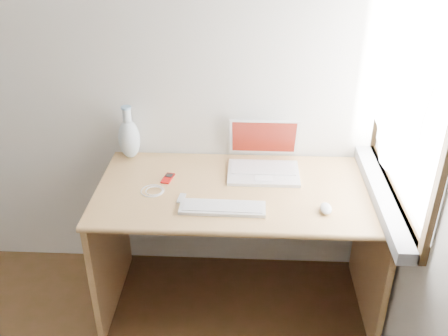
{
  "coord_description": "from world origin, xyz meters",
  "views": [
    {
      "loc": [
        1.04,
        -0.73,
        2.06
      ],
      "look_at": [
        0.94,
        1.35,
        0.88
      ],
      "focal_mm": 40.0,
      "sensor_mm": 36.0,
      "label": 1
    }
  ],
  "objects_px": {
    "desk": "(240,215)",
    "vase": "(129,137)",
    "laptop": "(264,160)",
    "external_keyboard": "(222,208)"
  },
  "relations": [
    {
      "from": "desk",
      "to": "laptop",
      "type": "xyz_separation_m",
      "value": [
        0.12,
        0.11,
        0.27
      ]
    },
    {
      "from": "desk",
      "to": "laptop",
      "type": "bearing_deg",
      "value": 42.07
    },
    {
      "from": "desk",
      "to": "laptop",
      "type": "height_order",
      "value": "laptop"
    },
    {
      "from": "desk",
      "to": "vase",
      "type": "bearing_deg",
      "value": 160.62
    },
    {
      "from": "desk",
      "to": "vase",
      "type": "distance_m",
      "value": 0.73
    },
    {
      "from": "desk",
      "to": "external_keyboard",
      "type": "xyz_separation_m",
      "value": [
        -0.08,
        -0.28,
        0.23
      ]
    },
    {
      "from": "desk",
      "to": "external_keyboard",
      "type": "distance_m",
      "value": 0.37
    },
    {
      "from": "desk",
      "to": "external_keyboard",
      "type": "height_order",
      "value": "external_keyboard"
    },
    {
      "from": "vase",
      "to": "desk",
      "type": "bearing_deg",
      "value": -19.38
    },
    {
      "from": "desk",
      "to": "laptop",
      "type": "relative_size",
      "value": 3.87
    }
  ]
}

